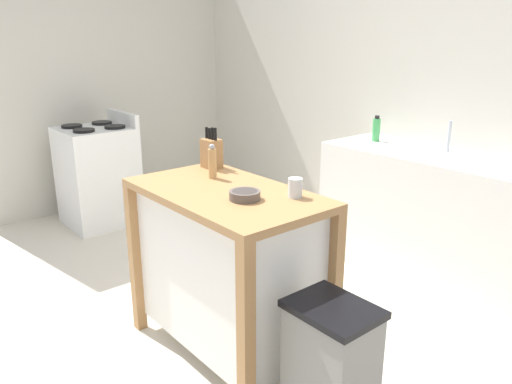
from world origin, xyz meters
TOP-DOWN VIEW (x-y plane):
  - ground_plane at (0.00, 0.00)m, footprint 6.68×6.68m
  - wall_back at (0.00, 2.02)m, footprint 5.68×0.10m
  - wall_left at (-2.84, 0.71)m, footprint 0.10×2.62m
  - kitchen_island at (0.07, -0.01)m, footprint 1.08×0.62m
  - knife_block at (-0.35, 0.20)m, footprint 0.11×0.09m
  - bowl_ceramic_small at (0.25, -0.03)m, footprint 0.15×0.15m
  - drinking_cup at (0.38, 0.18)m, footprint 0.07×0.07m
  - pepper_grinder at (-0.16, 0.08)m, footprint 0.04×0.04m
  - trash_bin at (0.85, -0.05)m, footprint 0.36×0.28m
  - sink_counter at (0.24, 1.67)m, footprint 1.59×0.60m
  - sink_faucet at (0.24, 1.81)m, footprint 0.02×0.02m
  - bottle_spray_cleaner at (-0.32, 1.72)m, footprint 0.06×0.06m
  - stove at (-2.29, 0.28)m, footprint 0.60×0.60m

SIDE VIEW (x-z plane):
  - ground_plane at x=0.00m, z-range 0.00..0.00m
  - trash_bin at x=0.85m, z-range 0.00..0.63m
  - sink_counter at x=0.24m, z-range 0.00..0.90m
  - stove at x=-2.29m, z-range -0.05..0.96m
  - kitchen_island at x=0.07m, z-range 0.05..0.98m
  - bowl_ceramic_small at x=0.25m, z-range 0.93..0.97m
  - drinking_cup at x=0.38m, z-range 0.93..1.02m
  - bottle_spray_cleaner at x=-0.32m, z-range 0.89..1.08m
  - sink_faucet at x=0.24m, z-range 0.89..1.11m
  - pepper_grinder at x=-0.16m, z-range 0.92..1.11m
  - knife_block at x=-0.35m, z-range 0.90..1.14m
  - wall_back at x=0.00m, z-range 0.00..2.60m
  - wall_left at x=-2.84m, z-range 0.00..2.60m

